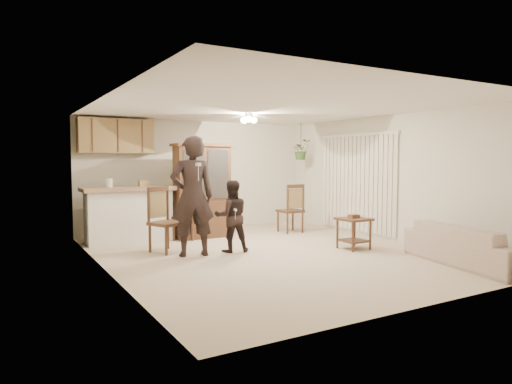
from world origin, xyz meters
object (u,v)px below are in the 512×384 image
child (231,214)px  chair_bar (167,234)px  adult (192,202)px  chair_hutch_right (290,219)px  sofa (470,241)px  chair_hutch_left (185,225)px  china_hutch (202,192)px  side_table (354,233)px

child → chair_bar: child is taller
adult → chair_hutch_right: bearing=-146.0°
sofa → chair_bar: bearing=60.1°
chair_hutch_left → china_hutch: bearing=32.3°
china_hutch → chair_hutch_left: (-0.39, -0.01, -0.67)m
chair_hutch_right → adult: bearing=25.4°
sofa → side_table: bearing=32.3°
china_hutch → chair_bar: size_ratio=1.70×
china_hutch → chair_hutch_right: bearing=-10.7°
child → chair_hutch_left: 1.68m
adult → chair_bar: bearing=-52.5°
sofa → china_hutch: size_ratio=0.97×
china_hutch → chair_hutch_right: (1.96, -0.34, -0.65)m
chair_hutch_left → chair_hutch_right: bearing=22.8°
chair_hutch_left → chair_hutch_right: 2.38m
side_table → china_hutch: bearing=126.6°
chair_hutch_left → adult: bearing=-75.8°
china_hutch → sofa: bearing=-60.2°
china_hutch → chair_bar: 1.70m
chair_bar → chair_hutch_left: size_ratio=1.10×
chair_bar → sofa: bearing=-64.5°
chair_hutch_right → child: bearing=32.7°
china_hutch → side_table: 3.20m
adult → chair_hutch_right: 3.16m
side_table → chair_hutch_left: chair_hutch_left is taller
sofa → china_hutch: bearing=42.0°
sofa → chair_hutch_right: (-0.60, 4.00, -0.06)m
adult → chair_hutch_left: bearing=-96.5°
sofa → chair_hutch_right: bearing=20.0°
chair_bar → child: bearing=-52.2°
chair_bar → chair_hutch_left: chair_bar is taller
chair_bar → adult: bearing=-85.7°
sofa → child: size_ratio=1.39×
chair_bar → side_table: bearing=-48.6°
chair_hutch_right → chair_hutch_left: bearing=-6.6°
sofa → china_hutch: (-2.56, 4.35, 0.59)m
adult → chair_bar: 0.82m
side_table → adult: bearing=161.6°
adult → child: (0.71, -0.03, -0.22)m
chair_bar → chair_hutch_right: (3.10, 0.74, -0.02)m
china_hutch → side_table: china_hutch is taller
chair_hutch_right → side_table: bearing=88.9°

